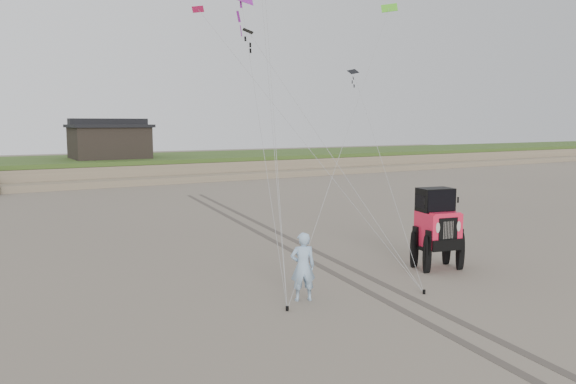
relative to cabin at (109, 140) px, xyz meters
name	(u,v)px	position (x,y,z in m)	size (l,w,h in m)	color
ground	(360,297)	(-2.00, -37.00, -3.24)	(160.00, 160.00, 0.00)	#6B6054
dune_ridge	(85,169)	(-2.00, 0.50, -2.42)	(160.00, 14.25, 1.73)	#7A6B54
cabin	(109,140)	(0.00, 0.00, 0.00)	(6.40, 5.40, 3.35)	black
jeep	(438,237)	(2.03, -35.86, -2.19)	(2.43, 5.63, 2.10)	#FF2146
man	(303,267)	(-3.47, -36.43, -2.31)	(0.67, 0.44, 1.85)	#8AB1D5
stake_main	(287,308)	(-4.25, -36.94, -3.18)	(0.08, 0.08, 0.12)	black
stake_aux	(424,292)	(-0.27, -37.67, -3.18)	(0.08, 0.08, 0.12)	black
tire_tracks	(278,238)	(0.00, -29.00, -3.23)	(5.22, 29.74, 0.01)	#4C443D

